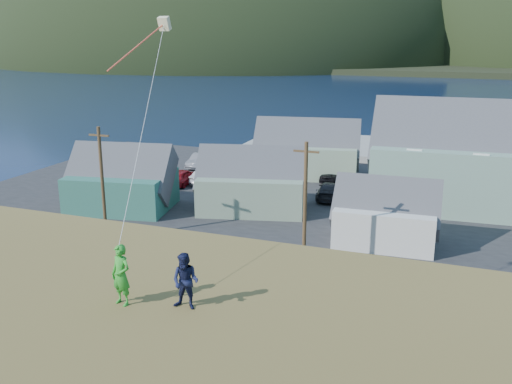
{
  "coord_description": "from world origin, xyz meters",
  "views": [
    {
      "loc": [
        7.5,
        -31.11,
        14.6
      ],
      "look_at": [
        0.29,
        -11.77,
        8.8
      ],
      "focal_mm": 40.0,
      "sensor_mm": 36.0,
      "label": 1
    }
  ],
  "objects_px": {
    "wharf": "(352,148)",
    "shed_white": "(386,214)",
    "shed_teal": "(121,180)",
    "kite_flyer_navy": "(186,281)",
    "kite_flyer_green": "(121,275)",
    "shed_palegreen_far": "(307,150)",
    "shed_palegreen_near": "(252,182)"
  },
  "relations": [
    {
      "from": "shed_teal",
      "to": "kite_flyer_green",
      "type": "height_order",
      "value": "kite_flyer_green"
    },
    {
      "from": "shed_white",
      "to": "kite_flyer_green",
      "type": "bearing_deg",
      "value": -100.96
    },
    {
      "from": "wharf",
      "to": "shed_palegreen_far",
      "type": "bearing_deg",
      "value": -97.45
    },
    {
      "from": "shed_palegreen_far",
      "to": "shed_teal",
      "type": "bearing_deg",
      "value": -133.97
    },
    {
      "from": "kite_flyer_navy",
      "to": "shed_palegreen_far",
      "type": "bearing_deg",
      "value": 99.21
    },
    {
      "from": "shed_teal",
      "to": "kite_flyer_navy",
      "type": "relative_size",
      "value": 5.92
    },
    {
      "from": "shed_white",
      "to": "kite_flyer_green",
      "type": "relative_size",
      "value": 4.29
    },
    {
      "from": "shed_palegreen_far",
      "to": "kite_flyer_navy",
      "type": "relative_size",
      "value": 7.29
    },
    {
      "from": "wharf",
      "to": "shed_white",
      "type": "distance_m",
      "value": 33.39
    },
    {
      "from": "shed_white",
      "to": "kite_flyer_navy",
      "type": "distance_m",
      "value": 26.84
    },
    {
      "from": "wharf",
      "to": "shed_palegreen_far",
      "type": "relative_size",
      "value": 2.21
    },
    {
      "from": "shed_palegreen_far",
      "to": "shed_palegreen_near",
      "type": "bearing_deg",
      "value": -104.05
    },
    {
      "from": "wharf",
      "to": "shed_teal",
      "type": "height_order",
      "value": "shed_teal"
    },
    {
      "from": "shed_teal",
      "to": "kite_flyer_green",
      "type": "distance_m",
      "value": 33.22
    },
    {
      "from": "shed_palegreen_far",
      "to": "kite_flyer_navy",
      "type": "xyz_separation_m",
      "value": [
        8.57,
        -43.73,
        5.21
      ]
    },
    {
      "from": "wharf",
      "to": "shed_teal",
      "type": "bearing_deg",
      "value": -113.03
    },
    {
      "from": "kite_flyer_green",
      "to": "shed_white",
      "type": "bearing_deg",
      "value": 95.24
    },
    {
      "from": "kite_flyer_green",
      "to": "kite_flyer_navy",
      "type": "bearing_deg",
      "value": 26.11
    },
    {
      "from": "shed_teal",
      "to": "shed_palegreen_far",
      "type": "bearing_deg",
      "value": 45.71
    },
    {
      "from": "wharf",
      "to": "shed_white",
      "type": "relative_size",
      "value": 3.44
    },
    {
      "from": "kite_flyer_green",
      "to": "kite_flyer_navy",
      "type": "relative_size",
      "value": 1.09
    },
    {
      "from": "wharf",
      "to": "kite_flyer_navy",
      "type": "bearing_deg",
      "value": -83.48
    },
    {
      "from": "kite_flyer_navy",
      "to": "shed_palegreen_near",
      "type": "bearing_deg",
      "value": 105.67
    },
    {
      "from": "shed_palegreen_near",
      "to": "kite_flyer_green",
      "type": "xyz_separation_m",
      "value": [
        7.77,
        -30.65,
        5.58
      ]
    },
    {
      "from": "shed_teal",
      "to": "kite_flyer_green",
      "type": "xyz_separation_m",
      "value": [
        18.25,
        -27.2,
        5.53
      ]
    },
    {
      "from": "shed_teal",
      "to": "shed_palegreen_far",
      "type": "distance_m",
      "value": 20.46
    },
    {
      "from": "wharf",
      "to": "shed_teal",
      "type": "relative_size",
      "value": 2.72
    },
    {
      "from": "wharf",
      "to": "kite_flyer_navy",
      "type": "distance_m",
      "value": 59.17
    },
    {
      "from": "shed_palegreen_near",
      "to": "kite_flyer_green",
      "type": "relative_size",
      "value": 5.79
    },
    {
      "from": "wharf",
      "to": "kite_flyer_green",
      "type": "distance_m",
      "value": 59.4
    },
    {
      "from": "shed_white",
      "to": "kite_flyer_navy",
      "type": "bearing_deg",
      "value": -97.2
    },
    {
      "from": "shed_palegreen_near",
      "to": "shed_palegreen_far",
      "type": "xyz_separation_m",
      "value": [
        1.0,
        13.48,
        0.3
      ]
    }
  ]
}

